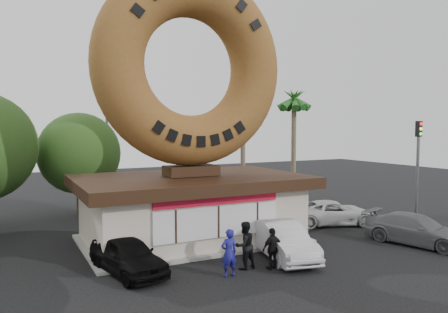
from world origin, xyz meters
name	(u,v)px	position (x,y,z in m)	size (l,w,h in m)	color
ground	(252,277)	(0.00, 0.00, 0.00)	(90.00, 90.00, 0.00)	black
donut_shop	(191,206)	(0.00, 5.98, 1.77)	(11.20, 7.20, 3.80)	beige
giant_donut	(191,67)	(0.00, 6.00, 8.68)	(9.76, 9.76, 2.49)	brown
tree_mid	(79,153)	(-4.00, 15.00, 4.02)	(5.20, 5.20, 6.63)	#473321
palm_near	(243,90)	(7.50, 14.00, 8.41)	(2.60, 2.60, 9.75)	#726651
palm_far	(294,103)	(11.00, 12.50, 7.48)	(2.60, 2.60, 8.75)	#726651
street_lamp	(109,145)	(-1.86, 16.00, 4.48)	(2.11, 0.20, 8.00)	#59595E
traffic_signal	(418,158)	(14.00, 3.99, 3.87)	(0.30, 0.38, 6.07)	#59595E
person_left	(229,253)	(-0.79, 0.41, 0.93)	(0.68, 0.44, 1.86)	navy
person_center	(244,245)	(0.19, 0.93, 0.97)	(0.94, 0.73, 1.93)	black
person_right	(273,249)	(1.19, 0.38, 0.84)	(0.99, 0.41, 1.69)	black
car_black	(128,255)	(-4.15, 2.51, 0.72)	(1.70, 4.24, 1.44)	black
car_silver	(283,240)	(2.44, 1.48, 0.78)	(1.64, 4.71, 1.55)	#BCBBC1
car_grey	(417,230)	(9.50, 0.31, 0.73)	(2.04, 5.02, 1.46)	slate
car_white	(333,213)	(8.79, 5.51, 0.70)	(2.33, 5.04, 1.40)	silver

